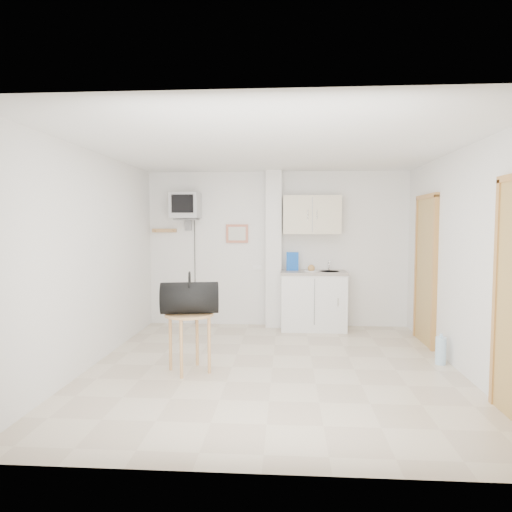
# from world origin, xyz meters

# --- Properties ---
(ground) EXTENTS (4.50, 4.50, 0.00)m
(ground) POSITION_xyz_m (0.00, 0.00, 0.00)
(ground) COLOR beige
(ground) RESTS_ON ground
(room_envelope) EXTENTS (4.24, 4.54, 2.55)m
(room_envelope) POSITION_xyz_m (0.24, 0.09, 1.54)
(room_envelope) COLOR white
(room_envelope) RESTS_ON ground
(kitchenette) EXTENTS (1.03, 0.58, 2.10)m
(kitchenette) POSITION_xyz_m (0.57, 2.00, 0.80)
(kitchenette) COLOR white
(kitchenette) RESTS_ON ground
(crt_television) EXTENTS (0.44, 0.45, 2.15)m
(crt_television) POSITION_xyz_m (-1.45, 2.02, 1.94)
(crt_television) COLOR slate
(crt_television) RESTS_ON ground
(round_table) EXTENTS (0.54, 0.54, 0.67)m
(round_table) POSITION_xyz_m (-0.92, -0.20, 0.56)
(round_table) COLOR #B18051
(round_table) RESTS_ON ground
(duffel_bag) EXTENTS (0.68, 0.45, 0.47)m
(duffel_bag) POSITION_xyz_m (-0.91, -0.23, 0.84)
(duffel_bag) COLOR black
(duffel_bag) RESTS_ON round_table
(water_bottle) EXTENTS (0.12, 0.12, 0.37)m
(water_bottle) POSITION_xyz_m (1.98, 0.27, 0.16)
(water_bottle) COLOR #ABD0EC
(water_bottle) RESTS_ON ground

